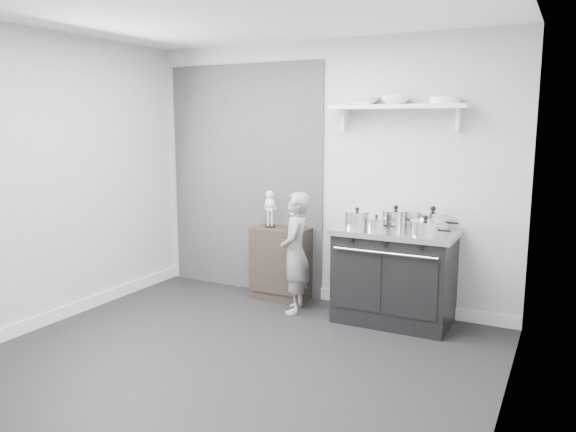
% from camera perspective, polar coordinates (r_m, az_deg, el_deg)
% --- Properties ---
extents(ground, '(4.00, 4.00, 0.00)m').
position_cam_1_polar(ground, '(4.63, -5.78, -14.44)').
color(ground, black).
rests_on(ground, ground).
extents(room_shell, '(4.02, 3.62, 2.71)m').
position_cam_1_polar(room_shell, '(4.41, -6.06, 6.36)').
color(room_shell, '#A4A4A2').
rests_on(room_shell, ground).
extents(wall_shelf, '(1.30, 0.26, 0.24)m').
position_cam_1_polar(wall_shelf, '(5.44, 11.05, 10.73)').
color(wall_shelf, silver).
rests_on(wall_shelf, room_shell).
extents(stove, '(1.12, 0.70, 0.90)m').
position_cam_1_polar(stove, '(5.41, 10.75, -5.92)').
color(stove, black).
rests_on(stove, ground).
extents(side_cabinet, '(0.59, 0.35, 0.77)m').
position_cam_1_polar(side_cabinet, '(6.02, -0.73, -4.83)').
color(side_cabinet, black).
rests_on(side_cabinet, ground).
extents(child, '(0.41, 0.51, 1.21)m').
position_cam_1_polar(child, '(5.55, 0.75, -3.75)').
color(child, slate).
rests_on(child, ground).
extents(pot_front_left, '(0.31, 0.22, 0.20)m').
position_cam_1_polar(pot_front_left, '(5.29, 7.02, -0.36)').
color(pot_front_left, silver).
rests_on(pot_front_left, stove).
extents(pot_back_left, '(0.36, 0.27, 0.20)m').
position_cam_1_polar(pot_back_left, '(5.44, 10.88, -0.18)').
color(pot_back_left, silver).
rests_on(pot_back_left, stove).
extents(pot_back_right, '(0.38, 0.29, 0.22)m').
position_cam_1_polar(pot_back_right, '(5.33, 14.48, -0.44)').
color(pot_back_right, silver).
rests_on(pot_back_right, stove).
extents(pot_front_right, '(0.35, 0.26, 0.18)m').
position_cam_1_polar(pot_front_right, '(5.03, 13.76, -1.20)').
color(pot_front_right, silver).
rests_on(pot_front_right, stove).
extents(pot_front_center, '(0.26, 0.18, 0.15)m').
position_cam_1_polar(pot_front_center, '(5.19, 8.97, -0.82)').
color(pot_front_center, silver).
rests_on(pot_front_center, stove).
extents(skeleton_full, '(0.13, 0.08, 0.45)m').
position_cam_1_polar(skeleton_full, '(5.96, -1.85, 1.01)').
color(skeleton_full, beige).
rests_on(skeleton_full, side_cabinet).
extents(skeleton_torso, '(0.11, 0.07, 0.38)m').
position_cam_1_polar(skeleton_torso, '(5.83, 0.56, 0.50)').
color(skeleton_torso, beige).
rests_on(skeleton_torso, side_cabinet).
extents(bowl_large, '(0.29, 0.29, 0.07)m').
position_cam_1_polar(bowl_large, '(5.53, 7.72, 11.49)').
color(bowl_large, white).
rests_on(bowl_large, wall_shelf).
extents(bowl_small, '(0.26, 0.26, 0.08)m').
position_cam_1_polar(bowl_small, '(5.44, 10.86, 11.50)').
color(bowl_small, white).
rests_on(bowl_small, wall_shelf).
extents(plate_stack, '(0.27, 0.27, 0.06)m').
position_cam_1_polar(plate_stack, '(5.33, 15.68, 11.25)').
color(plate_stack, white).
rests_on(plate_stack, wall_shelf).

